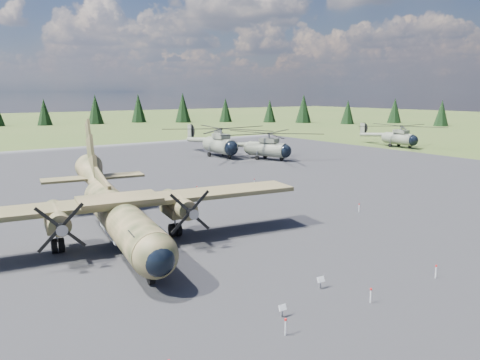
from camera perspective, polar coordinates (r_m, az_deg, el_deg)
ground at (r=35.46m, az=-3.73°, el=-7.81°), size 500.00×500.00×0.00m
apron at (r=43.99m, az=-10.49°, el=-4.29°), size 120.00×120.00×0.04m
transport_plane at (r=36.32m, az=-14.79°, el=-3.33°), size 28.17×25.40×9.27m
helicopter_near at (r=81.82m, az=-2.53°, el=5.35°), size 21.06×24.19×5.11m
helicopter_mid at (r=78.42m, az=3.25°, el=4.83°), size 22.99×23.19×4.58m
helicopter_far at (r=101.73m, az=18.84°, el=5.60°), size 19.16×21.59×4.51m
info_placard_left at (r=24.61m, az=5.18°, el=-15.37°), size 0.44×0.20×0.67m
info_placard_right at (r=28.06m, az=9.79°, el=-12.00°), size 0.48×0.24×0.73m
barrier_fence at (r=35.02m, az=-4.32°, el=-7.18°), size 33.12×29.62×0.85m
treeline at (r=39.76m, az=-11.37°, el=1.06°), size 305.37×304.95×10.95m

